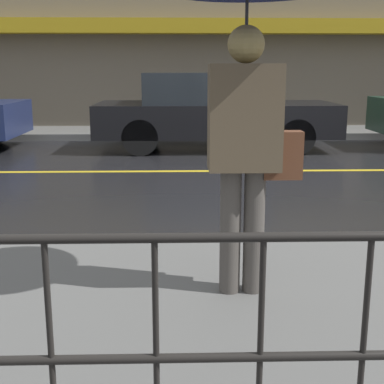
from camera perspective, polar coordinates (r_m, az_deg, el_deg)
ground_plane at (r=8.59m, az=8.27°, el=2.25°), size 80.00×80.00×0.00m
sidewalk_far at (r=13.13m, az=4.86°, el=6.35°), size 28.00×1.82×0.15m
lane_marking at (r=8.59m, az=8.27°, el=2.27°), size 25.20×0.12×0.01m
building_storefront at (r=14.11m, az=4.58°, el=17.07°), size 28.00×0.85×5.19m
pedestrian at (r=3.33m, az=5.92°, el=16.16°), size 0.99×0.99×2.09m
car_black at (r=10.84m, az=2.25°, el=8.70°), size 4.73×1.93×1.51m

